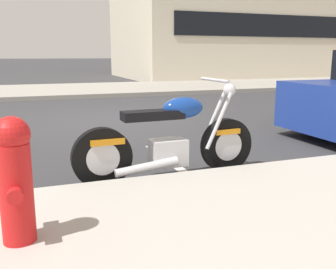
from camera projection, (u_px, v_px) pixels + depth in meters
ground_plane at (114, 120)px, 8.21m from camera, size 260.00×260.00×0.00m
sidewalk_far_curb at (329, 82)px, 18.41m from camera, size 120.00×5.00×0.14m
parking_stall_stripe at (175, 165)px, 4.86m from camera, size 0.12×2.20×0.01m
parked_motorcycle at (170, 141)px, 4.26m from camera, size 2.15×0.62×1.12m
fire_hydrant at (15, 177)px, 2.51m from camera, size 0.24×0.36×0.86m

